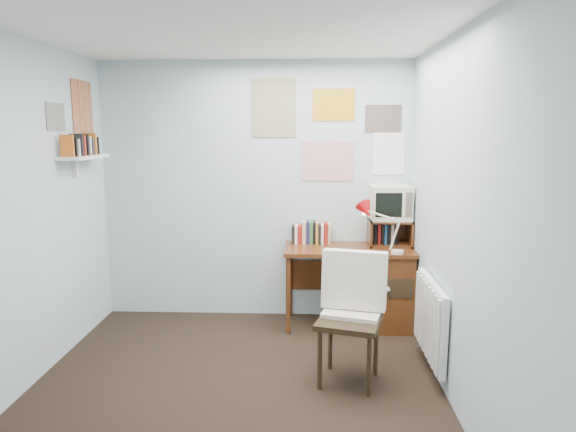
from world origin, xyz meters
name	(u,v)px	position (x,y,z in m)	size (l,w,h in m)	color
ground	(231,404)	(0.00, 0.00, 0.00)	(3.50, 3.50, 0.00)	black
back_wall	(256,192)	(0.00, 1.75, 1.25)	(3.00, 0.02, 2.50)	#A9B8C1
left_wall	(0,223)	(-1.50, 0.00, 1.25)	(0.02, 3.50, 2.50)	#A9B8C1
right_wall	(464,226)	(1.50, 0.00, 1.25)	(0.02, 3.50, 2.50)	#A9B8C1
ceiling	(223,20)	(0.00, 0.00, 2.50)	(3.00, 3.50, 0.02)	white
desk	(377,284)	(1.17, 1.48, 0.41)	(1.20, 0.55, 0.76)	#4E2711
desk_chair	(349,322)	(0.82, 0.35, 0.47)	(0.48, 0.46, 0.93)	black
desk_lamp	(398,231)	(1.31, 1.26, 0.96)	(0.28, 0.24, 0.41)	red
tv_riser	(390,232)	(1.29, 1.59, 0.89)	(0.40, 0.30, 0.25)	#4E2711
crt_tv	(390,201)	(1.29, 1.61, 1.18)	(0.37, 0.34, 0.35)	beige
book_row	(323,232)	(0.66, 1.66, 0.87)	(0.60, 0.14, 0.22)	#4E2711
radiator	(431,319)	(1.46, 0.55, 0.42)	(0.09, 0.80, 0.60)	white
wall_shelf	(84,157)	(-1.40, 1.10, 1.62)	(0.20, 0.62, 0.24)	white
posters_back	(328,129)	(0.70, 1.74, 1.85)	(1.20, 0.01, 0.90)	white
posters_left	(70,111)	(-1.49, 1.10, 2.00)	(0.01, 0.70, 0.60)	white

